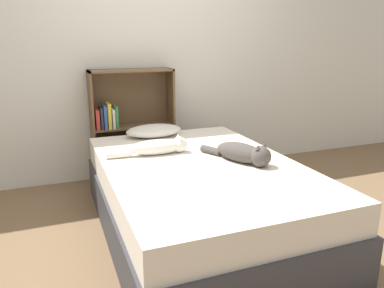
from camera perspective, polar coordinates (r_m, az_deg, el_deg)
name	(u,v)px	position (r m, az deg, el deg)	size (l,w,h in m)	color
ground_plane	(199,229)	(2.92, 1.12, -12.88)	(8.00, 8.00, 0.00)	brown
wall_back	(147,54)	(3.92, -6.84, 13.42)	(8.00, 0.06, 2.50)	silver
bed	(199,197)	(2.80, 1.15, -8.13)	(1.38, 2.06, 0.54)	#333338
pillow	(154,131)	(3.44, -5.81, 2.04)	(0.51, 0.30, 0.11)	beige
cat_light	(159,147)	(2.90, -4.98, -0.43)	(0.63, 0.16, 0.14)	white
cat_dark	(244,153)	(2.72, 7.93, -1.39)	(0.35, 0.57, 0.17)	#47423D
bookshelf	(129,124)	(3.83, -9.55, 3.02)	(0.81, 0.26, 1.12)	brown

